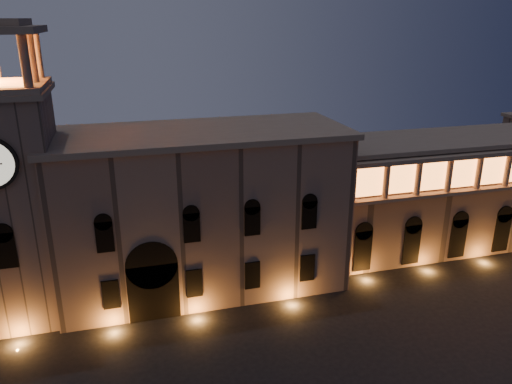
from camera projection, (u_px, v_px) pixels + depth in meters
government_building at (201, 211)px, 53.75m from camera, size 30.80×12.80×17.60m
clock_tower at (8, 197)px, 46.98m from camera, size 9.80×9.80×32.40m
colonnade_wing at (459, 190)px, 64.68m from camera, size 40.60×11.50×14.50m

